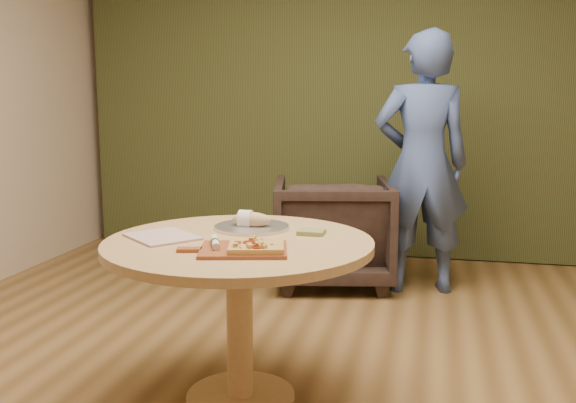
# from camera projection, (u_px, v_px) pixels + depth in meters

# --- Properties ---
(room_shell) EXTENTS (5.04, 6.04, 2.84)m
(room_shell) POSITION_uv_depth(u_px,v_px,m) (277.00, 90.00, 2.63)
(room_shell) COLOR olive
(room_shell) RESTS_ON ground
(curtain) EXTENTS (4.80, 0.14, 2.78)m
(curtain) POSITION_uv_depth(u_px,v_px,m) (359.00, 92.00, 5.42)
(curtain) COLOR #303719
(curtain) RESTS_ON ground
(pedestal_table) EXTENTS (1.19, 1.19, 0.75)m
(pedestal_table) POSITION_uv_depth(u_px,v_px,m) (239.00, 271.00, 2.83)
(pedestal_table) COLOR tan
(pedestal_table) RESTS_ON ground
(pizza_paddle) EXTENTS (0.47, 0.35, 0.01)m
(pizza_paddle) POSITION_uv_depth(u_px,v_px,m) (241.00, 250.00, 2.60)
(pizza_paddle) COLOR brown
(pizza_paddle) RESTS_ON pedestal_table
(flatbread_pizza) EXTENTS (0.27, 0.27, 0.04)m
(flatbread_pizza) POSITION_uv_depth(u_px,v_px,m) (256.00, 246.00, 2.58)
(flatbread_pizza) COLOR #B89048
(flatbread_pizza) RESTS_ON pizza_paddle
(cutlery_roll) EXTENTS (0.10, 0.19, 0.03)m
(cutlery_roll) POSITION_uv_depth(u_px,v_px,m) (215.00, 242.00, 2.64)
(cutlery_roll) COLOR beige
(cutlery_roll) RESTS_ON pizza_paddle
(newspaper) EXTENTS (0.39, 0.38, 0.01)m
(newspaper) POSITION_uv_depth(u_px,v_px,m) (162.00, 237.00, 2.85)
(newspaper) COLOR silver
(newspaper) RESTS_ON pedestal_table
(serving_tray) EXTENTS (0.36, 0.36, 0.02)m
(serving_tray) POSITION_uv_depth(u_px,v_px,m) (252.00, 227.00, 3.04)
(serving_tray) COLOR silver
(serving_tray) RESTS_ON pedestal_table
(bread_roll) EXTENTS (0.19, 0.09, 0.09)m
(bread_roll) POSITION_uv_depth(u_px,v_px,m) (250.00, 220.00, 3.04)
(bread_roll) COLOR tan
(bread_roll) RESTS_ON serving_tray
(green_packet) EXTENTS (0.12, 0.10, 0.02)m
(green_packet) POSITION_uv_depth(u_px,v_px,m) (311.00, 232.00, 2.92)
(green_packet) COLOR #55622C
(green_packet) RESTS_ON pedestal_table
(armchair) EXTENTS (0.97, 0.93, 0.86)m
(armchair) POSITION_uv_depth(u_px,v_px,m) (333.00, 226.00, 4.68)
(armchair) COLOR black
(armchair) RESTS_ON ground
(person_standing) EXTENTS (0.74, 0.57, 1.81)m
(person_standing) POSITION_uv_depth(u_px,v_px,m) (422.00, 164.00, 4.43)
(person_standing) COLOR #3C5289
(person_standing) RESTS_ON ground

